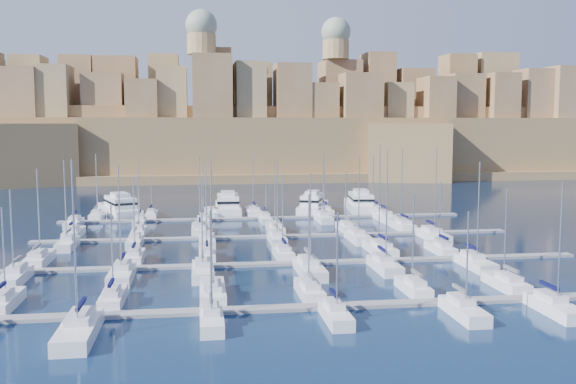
{
  "coord_description": "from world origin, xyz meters",
  "views": [
    {
      "loc": [
        -13.73,
        -100.78,
        20.05
      ],
      "look_at": [
        1.24,
        6.0,
        8.48
      ],
      "focal_mm": 40.0,
      "sensor_mm": 36.0,
      "label": 1
    }
  ],
  "objects": [
    {
      "name": "sailboat_31",
      "position": [
        -24.25,
        5.21,
        0.72
      ],
      "size": [
        2.33,
        7.78,
        11.91
      ],
      "color": "white",
      "rests_on": "ground"
    },
    {
      "name": "sailboat_47",
      "position": [
        24.43,
        26.14,
        0.76
      ],
      "size": [
        2.99,
        9.96,
        15.06
      ],
      "color": "white",
      "rests_on": "ground"
    },
    {
      "name": "sailboat_15",
      "position": [
        -1.32,
        -6.88,
        0.73
      ],
      "size": [
        2.53,
        8.45,
        12.91
      ],
      "color": "white",
      "rests_on": "ground"
    },
    {
      "name": "sailboat_29",
      "position": [
        24.51,
        15.57,
        0.76
      ],
      "size": [
        2.81,
        9.38,
        15.62
      ],
      "color": "white",
      "rests_on": "ground"
    },
    {
      "name": "sailboat_14",
      "position": [
        -12.67,
        -7.19,
        0.71
      ],
      "size": [
        2.35,
        7.83,
        11.66
      ],
      "color": "white",
      "rests_on": "ground"
    },
    {
      "name": "motor_yacht_c",
      "position": [
        11.8,
        41.15,
        1.73
      ],
      "size": [
        9.84,
        16.57,
        5.25
      ],
      "color": "white",
      "rests_on": "ground"
    },
    {
      "name": "sailboat_4",
      "position": [
        11.33,
        -29.22,
        0.72
      ],
      "size": [
        2.33,
        7.76,
        12.06
      ],
      "color": "white",
      "rests_on": "ground"
    },
    {
      "name": "motor_yacht_d",
      "position": [
        23.22,
        42.22,
        1.73
      ],
      "size": [
        7.46,
        18.65,
        5.25
      ],
      "color": "white",
      "rests_on": "ground"
    },
    {
      "name": "motor_yacht_a",
      "position": [
        -30.95,
        42.56,
        1.73
      ],
      "size": [
        11.71,
        19.61,
        5.25
      ],
      "color": "white",
      "rests_on": "ground"
    },
    {
      "name": "sailboat_9",
      "position": [
        -0.13,
        -38.68,
        0.71
      ],
      "size": [
        2.27,
        7.55,
        11.57
      ],
      "color": "white",
      "rests_on": "ground"
    },
    {
      "name": "sailboat_8",
      "position": [
        -12.66,
        -38.75,
        0.72
      ],
      "size": [
        2.31,
        7.71,
        12.01
      ],
      "color": "white",
      "rests_on": "ground"
    },
    {
      "name": "sailboat_34",
      "position": [
        13.06,
        4.46,
        0.76
      ],
      "size": [
        2.8,
        9.32,
        15.23
      ],
      "color": "white",
      "rests_on": "ground"
    },
    {
      "name": "sailboat_45",
      "position": [
        -0.33,
        27.34,
        0.71
      ],
      "size": [
        2.25,
        7.51,
        11.66
      ],
      "color": "white",
      "rests_on": "ground"
    },
    {
      "name": "sailboat_46",
      "position": [
        11.52,
        26.8,
        0.72
      ],
      "size": [
        2.58,
        8.61,
        12.33
      ],
      "color": "white",
      "rests_on": "ground"
    },
    {
      "name": "sailboat_18",
      "position": [
        -36.94,
        -17.31,
        0.73
      ],
      "size": [
        2.65,
        8.84,
        12.2
      ],
      "color": "white",
      "rests_on": "ground"
    },
    {
      "name": "sailboat_43",
      "position": [
        -25.37,
        27.29,
        0.72
      ],
      "size": [
        2.29,
        7.63,
        12.16
      ],
      "color": "white",
      "rests_on": "ground"
    },
    {
      "name": "sailboat_25",
      "position": [
        -24.44,
        14.83,
        0.71
      ],
      "size": [
        2.36,
        7.87,
        11.37
      ],
      "color": "white",
      "rests_on": "ground"
    },
    {
      "name": "sailboat_41",
      "position": [
        24.94,
        37.27,
        0.73
      ],
      "size": [
        2.63,
        8.76,
        13.33
      ],
      "color": "white",
      "rests_on": "ground"
    },
    {
      "name": "sailboat_13",
      "position": [
        -23.06,
        -7.1,
        0.71
      ],
      "size": [
        2.4,
        8.01,
        10.99
      ],
      "color": "white",
      "rests_on": "ground"
    },
    {
      "name": "pontoon_mid_far",
      "position": [
        0.0,
        10.0,
        0.2
      ],
      "size": [
        84.0,
        2.0,
        0.4
      ],
      "primitive_type": "cube",
      "color": "slate",
      "rests_on": "ground"
    },
    {
      "name": "sailboat_24",
      "position": [
        -35.78,
        15.32,
        0.74
      ],
      "size": [
        2.66,
        8.87,
        14.09
      ],
      "color": "white",
      "rests_on": "ground"
    },
    {
      "name": "sailboat_17",
      "position": [
        23.37,
        -7.04,
        0.71
      ],
      "size": [
        2.44,
        8.13,
        11.33
      ],
      "color": "white",
      "rests_on": "ground"
    },
    {
      "name": "sailboat_40",
      "position": [
        13.67,
        37.77,
        0.75
      ],
      "size": [
        2.93,
        9.78,
        14.15
      ],
      "color": "white",
      "rests_on": "ground"
    },
    {
      "name": "sailboat_5",
      "position": [
        23.17,
        -28.82,
        0.73
      ],
      "size": [
        2.58,
        8.59,
        12.45
      ],
      "color": "white",
      "rests_on": "ground"
    },
    {
      "name": "sailboat_3",
      "position": [
        -1.14,
        -28.97,
        0.72
      ],
      "size": [
        2.48,
        8.27,
        12.23
      ],
      "color": "white",
      "rests_on": "ground"
    },
    {
      "name": "sailboat_20",
      "position": [
        -13.37,
        -17.57,
        0.74
      ],
      "size": [
        2.81,
        9.38,
        13.37
      ],
      "color": "white",
      "rests_on": "ground"
    },
    {
      "name": "sailboat_21",
      "position": [
        0.76,
        -18.07,
        0.76
      ],
      "size": [
        3.12,
        10.39,
        14.05
      ],
      "color": "white",
      "rests_on": "ground"
    },
    {
      "name": "sailboat_1",
      "position": [
        -23.39,
        -29.03,
        0.71
      ],
      "size": [
        2.44,
        8.15,
        11.4
      ],
      "color": "white",
      "rests_on": "ground"
    },
    {
      "name": "sailboat_0",
      "position": [
        -34.92,
        -28.95,
        0.71
      ],
      "size": [
        2.5,
        8.32,
        11.32
      ],
      "color": "white",
      "rests_on": "ground"
    },
    {
      "name": "sailboat_16",
      "position": [
        13.95,
        -5.95,
        0.78
      ],
      "size": [
        3.1,
        10.34,
        16.98
      ],
      "color": "white",
      "rests_on": "ground"
    },
    {
      "name": "sailboat_23",
      "position": [
        24.29,
        -17.5,
        0.75
      ],
      "size": [
        2.77,
        9.23,
        15.13
      ],
      "color": "white",
      "rests_on": "ground"
    },
    {
      "name": "sailboat_19",
      "position": [
        -23.72,
        -17.7,
        0.76
      ],
      "size": [
        2.89,
        9.64,
        15.19
      ],
      "color": "white",
      "rests_on": "ground"
    },
    {
      "name": "sailboat_37",
      "position": [
        -23.75,
        36.73,
        0.7
      ],
      "size": [
        2.3,
        7.67,
        10.74
      ],
      "color": "white",
      "rests_on": "ground"
    },
    {
      "name": "sailboat_30",
      "position": [
        -34.82,
        4.89,
        0.75
      ],
      "size": [
        2.53,
        8.43,
        14.55
      ],
      "color": "white",
      "rests_on": "ground"
    },
    {
      "name": "sailboat_35",
      "position": [
        26.4,
        4.12,
        0.77
      ],
      "size": [
        3.0,
        10.01,
        16.43
      ],
      "color": "white",
      "rests_on": "ground"
    },
    {
      "name": "sailboat_2",
      "position": [
        -12.35,
        -28.27,
        0.77
      ],
      "size": [
        2.91,
        9.7,
        16.08
      ],
      "color": "white",
      "rests_on": "ground"
    },
    {
      "name": "sailboat_44",
      "position": [
        -12.86,
        27.07,
        0.72
      ],
      "size": [
        2.42,
        8.07,
        11.92
      ],
      "color": "white",
      "rests_on": "ground"
    },
    {
      "name": "sailboat_27",
      "position": [
        0.19,
        15.38,
        0.74
      ],
      "size": [
        2.7,
        8.99,
        13.24
      ],
      "color": "white",
      "rests_on": "ground"
    },
    {
      "name": "ground",
      "position": [
        0.0,
        0.0,
        0.0
      ],
      "size": [
        600.0,
        600.0,
        0.0
      ],
      "primitive_type": "plane",
      "color": "black",
      "rests_on": "ground"
    },
    {
      "name": "sailboat_33",
      "position": [
        -0.79,
        4.87,
        0.74
      ],
      "size": [
        2.55,
        8.49,
        14.19
      ],
      "color": "white",
      "rests_on": "ground"
    },
    {
      "name": "pontoon_near",
      "position": [
        0.0,
        -34.0,
        0.2
      ],
      "size": [
        84.0,
        2.0,
        0.4
      ],
      "primitive_type": "cube",
      "color": "slate",
      "rests_on": "ground"
    },
    {
      "name": "sailboat_11",
      "position": [
        23.38,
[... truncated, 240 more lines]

